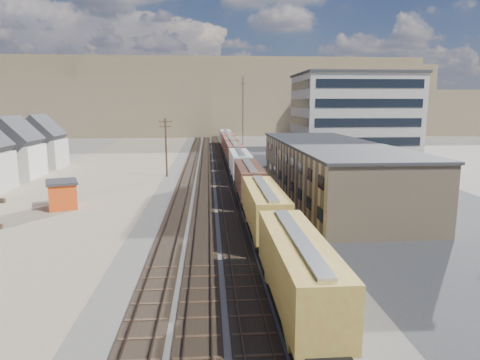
{
  "coord_description": "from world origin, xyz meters",
  "views": [
    {
      "loc": [
        -1.32,
        -30.9,
        12.21
      ],
      "look_at": [
        2.53,
        21.21,
        3.0
      ],
      "focal_mm": 32.0,
      "sensor_mm": 36.0,
      "label": 1
    }
  ],
  "objects": [
    {
      "name": "warehouse",
      "position": [
        14.98,
        25.0,
        3.65
      ],
      "size": [
        12.4,
        40.4,
        7.25
      ],
      "color": "tan",
      "rests_on": "ground"
    },
    {
      "name": "rail_tracks",
      "position": [
        -0.55,
        50.0,
        0.11
      ],
      "size": [
        11.4,
        200.0,
        0.24
      ],
      "color": "black",
      "rests_on": "ground"
    },
    {
      "name": "asphalt_lot",
      "position": [
        22.0,
        35.0,
        0.02
      ],
      "size": [
        26.0,
        120.0,
        0.04
      ],
      "primitive_type": "cube",
      "color": "#232326",
      "rests_on": "ground"
    },
    {
      "name": "office_tower",
      "position": [
        27.95,
        54.95,
        9.26
      ],
      "size": [
        22.6,
        18.6,
        18.45
      ],
      "color": "#9E998E",
      "rests_on": "ground"
    },
    {
      "name": "ballast_bed",
      "position": [
        0.0,
        50.0,
        0.03
      ],
      "size": [
        18.0,
        200.0,
        0.06
      ],
      "primitive_type": "cube",
      "color": "#4C4742",
      "rests_on": "ground"
    },
    {
      "name": "radio_mast",
      "position": [
        6.0,
        60.0,
        9.12
      ],
      "size": [
        1.2,
        0.16,
        18.0
      ],
      "color": "black",
      "rests_on": "ground"
    },
    {
      "name": "hills_north",
      "position": [
        0.17,
        167.92,
        14.1
      ],
      "size": [
        265.0,
        80.0,
        32.0
      ],
      "color": "brown",
      "rests_on": "ground"
    },
    {
      "name": "freight_train",
      "position": [
        3.8,
        45.69,
        2.79
      ],
      "size": [
        3.0,
        119.74,
        4.46
      ],
      "color": "black",
      "rests_on": "ground"
    },
    {
      "name": "utility_pole_north",
      "position": [
        -8.5,
        42.0,
        5.3
      ],
      "size": [
        2.2,
        0.32,
        10.0
      ],
      "color": "#382619",
      "rests_on": "ground"
    },
    {
      "name": "ground",
      "position": [
        0.0,
        0.0,
        0.0
      ],
      "size": [
        300.0,
        300.0,
        0.0
      ],
      "primitive_type": "plane",
      "color": "#6B6356",
      "rests_on": "ground"
    },
    {
      "name": "parked_car_blue",
      "position": [
        26.44,
        55.82,
        0.85
      ],
      "size": [
        4.58,
        6.72,
        1.71
      ],
      "primitive_type": "imported",
      "rotation": [
        0.0,
        0.0,
        0.31
      ],
      "color": "navy",
      "rests_on": "ground"
    },
    {
      "name": "maintenance_shed",
      "position": [
        -18.86,
        20.55,
        1.69
      ],
      "size": [
        4.81,
        5.42,
        3.3
      ],
      "color": "#DE4914",
      "rests_on": "ground"
    },
    {
      "name": "parked_car_far",
      "position": [
        29.31,
        44.59,
        0.7
      ],
      "size": [
        2.28,
        4.32,
        1.4
      ],
      "primitive_type": "imported",
      "rotation": [
        0.0,
        0.0,
        0.16
      ],
      "color": "white",
      "rests_on": "ground"
    },
    {
      "name": "dirt_yard",
      "position": [
        -20.0,
        40.0,
        0.01
      ],
      "size": [
        24.0,
        180.0,
        0.03
      ],
      "primitive_type": "cube",
      "color": "#836D5A",
      "rests_on": "ground"
    }
  ]
}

